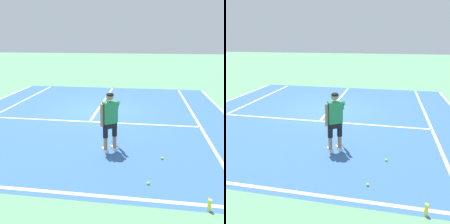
% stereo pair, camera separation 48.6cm
% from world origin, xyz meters
% --- Properties ---
extents(ground_plane, '(80.00, 80.00, 0.00)m').
position_xyz_m(ground_plane, '(0.00, 0.00, 0.00)').
color(ground_plane, '#609E70').
extents(court_inner_surface, '(10.98, 11.22, 0.00)m').
position_xyz_m(court_inner_surface, '(0.00, -0.54, 0.00)').
color(court_inner_surface, '#3866A8').
rests_on(court_inner_surface, ground).
extents(line_baseline, '(10.98, 0.10, 0.01)m').
position_xyz_m(line_baseline, '(0.00, -5.95, 0.00)').
color(line_baseline, white).
rests_on(line_baseline, ground).
extents(line_service, '(8.23, 0.10, 0.01)m').
position_xyz_m(line_service, '(0.00, -1.53, 0.00)').
color(line_service, white).
rests_on(line_service, ground).
extents(line_centre_service, '(0.10, 6.40, 0.01)m').
position_xyz_m(line_centre_service, '(0.00, 1.67, 0.00)').
color(line_centre_service, white).
rests_on(line_centre_service, ground).
extents(line_singles_left, '(0.10, 10.82, 0.01)m').
position_xyz_m(line_singles_left, '(-4.12, -0.54, 0.00)').
color(line_singles_left, white).
rests_on(line_singles_left, ground).
extents(line_singles_right, '(0.10, 10.82, 0.01)m').
position_xyz_m(line_singles_right, '(4.12, -0.54, 0.00)').
color(line_singles_right, white).
rests_on(line_singles_right, ground).
extents(tennis_player, '(0.57, 1.22, 1.71)m').
position_xyz_m(tennis_player, '(1.13, -3.87, 0.99)').
color(tennis_player, white).
rests_on(tennis_player, ground).
extents(tennis_ball_near_feet, '(0.07, 0.07, 0.07)m').
position_xyz_m(tennis_ball_near_feet, '(2.59, -4.18, 0.03)').
color(tennis_ball_near_feet, '#CCE02D').
rests_on(tennis_ball_near_feet, ground).
extents(tennis_ball_by_baseline, '(0.07, 0.07, 0.07)m').
position_xyz_m(tennis_ball_by_baseline, '(2.22, -5.40, 0.03)').
color(tennis_ball_by_baseline, '#CCE02D').
rests_on(tennis_ball_by_baseline, ground).
extents(water_bottle, '(0.07, 0.07, 0.24)m').
position_xyz_m(water_bottle, '(3.34, -6.09, 0.12)').
color(water_bottle, yellow).
rests_on(water_bottle, ground).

